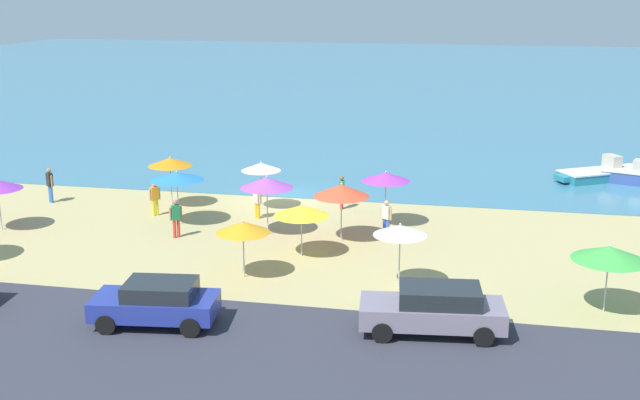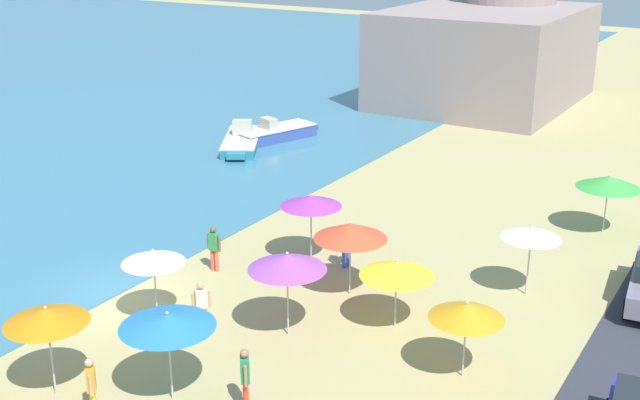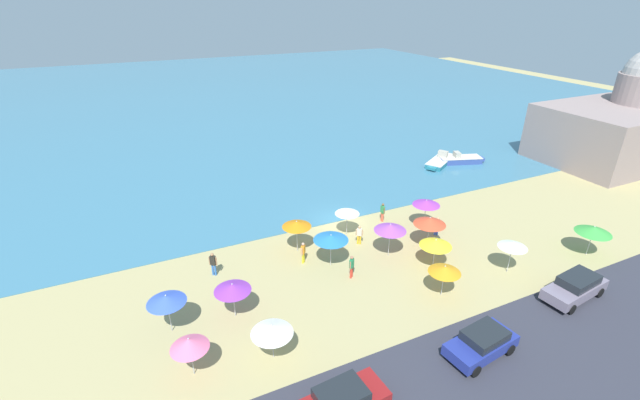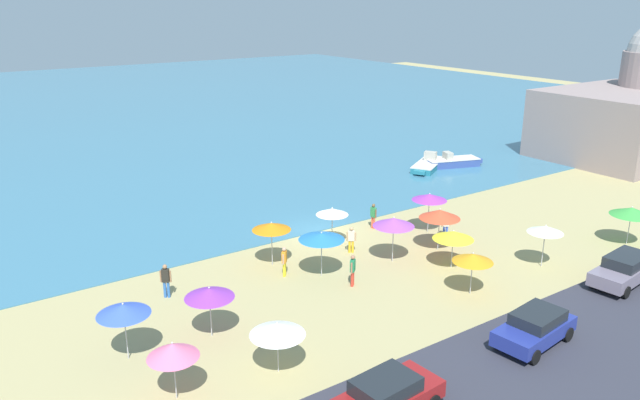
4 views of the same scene
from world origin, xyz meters
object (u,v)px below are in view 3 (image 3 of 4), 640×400
(beach_umbrella_7, at_px, (445,269))
(skiff_nearshore, at_px, (460,159))
(beach_umbrella_0, at_px, (189,343))
(skiff_offshore, at_px, (441,161))
(beach_umbrella_13, at_px, (594,230))
(beach_umbrella_6, at_px, (347,211))
(beach_umbrella_5, at_px, (436,243))
(beach_umbrella_9, at_px, (513,245))
(beach_umbrella_11, at_px, (166,299))
(harbor_fortress, at_px, (621,123))
(parked_car_4, at_px, (575,287))
(beach_umbrella_12, at_px, (426,203))
(beach_umbrella_4, at_px, (390,228))
(bather_4, at_px, (303,252))
(bather_5, at_px, (352,266))
(bather_2, at_px, (213,263))
(beach_umbrella_8, at_px, (297,224))
(parked_car_2, at_px, (482,343))
(beach_umbrella_1, at_px, (331,238))
(bather_1, at_px, (383,211))
(bather_3, at_px, (359,234))
(bather_0, at_px, (437,225))
(beach_umbrella_10, at_px, (430,221))
(beach_umbrella_3, at_px, (232,287))
(beach_umbrella_2, at_px, (272,329))

(beach_umbrella_7, height_order, skiff_nearshore, beach_umbrella_7)
(beach_umbrella_0, bearing_deg, skiff_offshore, 31.01)
(beach_umbrella_13, bearing_deg, beach_umbrella_6, 145.75)
(beach_umbrella_5, xyz_separation_m, beach_umbrella_9, (4.24, -2.71, 0.27))
(beach_umbrella_11, height_order, harbor_fortress, harbor_fortress)
(parked_car_4, relative_size, skiff_offshore, 0.86)
(beach_umbrella_7, xyz_separation_m, beach_umbrella_12, (4.39, 7.56, 0.36))
(beach_umbrella_4, height_order, bather_4, beach_umbrella_4)
(beach_umbrella_11, height_order, bather_5, beach_umbrella_11)
(beach_umbrella_7, bearing_deg, beach_umbrella_6, 101.47)
(beach_umbrella_0, xyz_separation_m, bather_2, (2.81, 8.02, -1.03))
(beach_umbrella_8, bearing_deg, beach_umbrella_4, -30.48)
(beach_umbrella_8, distance_m, parked_car_2, 14.52)
(beach_umbrella_1, xyz_separation_m, bather_1, (6.86, 4.05, -1.33))
(beach_umbrella_5, distance_m, skiff_nearshore, 22.12)
(beach_umbrella_13, distance_m, bather_3, 16.79)
(parked_car_4, xyz_separation_m, skiff_offshore, (8.01, 22.51, -0.47))
(beach_umbrella_8, relative_size, bather_0, 1.61)
(bather_5, bearing_deg, harbor_fortress, 11.19)
(bather_1, bearing_deg, bather_2, -173.22)
(beach_umbrella_10, bearing_deg, beach_umbrella_4, 175.99)
(beach_umbrella_3, height_order, beach_umbrella_6, beach_umbrella_6)
(beach_umbrella_7, distance_m, harbor_fortress, 36.66)
(beach_umbrella_0, height_order, bather_3, beach_umbrella_0)
(bather_3, bearing_deg, beach_umbrella_1, -152.90)
(beach_umbrella_3, relative_size, bather_5, 1.39)
(bather_1, height_order, bather_4, bather_1)
(beach_umbrella_2, bearing_deg, beach_umbrella_0, 170.75)
(beach_umbrella_5, bearing_deg, bather_5, 167.68)
(beach_umbrella_9, distance_m, beach_umbrella_11, 22.17)
(beach_umbrella_4, distance_m, bather_2, 12.54)
(beach_umbrella_3, distance_m, parked_car_4, 21.10)
(bather_3, relative_size, harbor_fortress, 0.11)
(beach_umbrella_3, xyz_separation_m, harbor_fortress, (47.06, 8.17, 2.11))
(skiff_nearshore, relative_size, harbor_fortress, 0.35)
(beach_umbrella_5, distance_m, parked_car_2, 8.33)
(bather_4, bearing_deg, beach_umbrella_12, 2.33)
(beach_umbrella_0, bearing_deg, beach_umbrella_13, -2.11)
(beach_umbrella_9, height_order, beach_umbrella_11, beach_umbrella_11)
(beach_umbrella_13, distance_m, parked_car_4, 6.38)
(beach_umbrella_7, distance_m, beach_umbrella_13, 12.85)
(beach_umbrella_13, height_order, bather_2, beach_umbrella_13)
(beach_umbrella_7, height_order, beach_umbrella_12, beach_umbrella_12)
(bather_3, xyz_separation_m, harbor_fortress, (36.29, 4.15, 3.31))
(beach_umbrella_8, xyz_separation_m, skiff_nearshore, (23.88, 9.32, -1.83))
(beach_umbrella_12, relative_size, parked_car_4, 0.55)
(beach_umbrella_8, relative_size, beach_umbrella_10, 0.99)
(beach_umbrella_2, distance_m, beach_umbrella_12, 17.71)
(beach_umbrella_9, distance_m, bather_4, 14.25)
(beach_umbrella_3, relative_size, harbor_fortress, 0.16)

